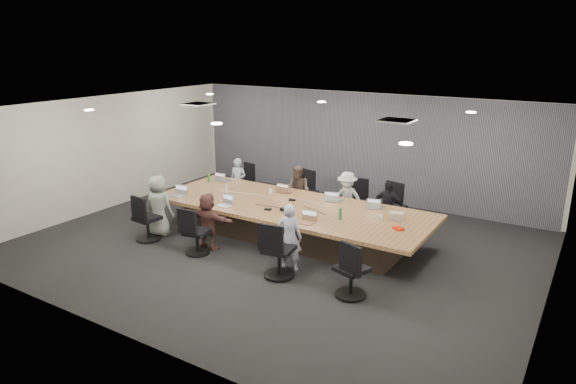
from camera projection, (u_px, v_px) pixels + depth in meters
The scene contains 41 objects.
floor at pixel (278, 245), 10.61m from camera, with size 10.00×8.00×0.00m, color black.
ceiling at pixel (277, 110), 9.82m from camera, with size 10.00×8.00×0.00m, color white.
wall_back at pixel (360, 146), 13.47m from camera, with size 10.00×2.80×0.00m, color beige.
wall_front at pixel (117, 245), 6.96m from camera, with size 10.00×2.80×0.00m, color beige.
wall_left at pixel (109, 152), 12.75m from camera, with size 8.00×2.80×0.00m, color beige.
wall_right at pixel (557, 226), 7.68m from camera, with size 8.00×2.80×0.00m, color beige.
curtain at pixel (359, 147), 13.40m from camera, with size 9.80×0.04×2.80m, color slate.
conference_table at pixel (290, 220), 10.90m from camera, with size 6.00×2.20×0.74m.
chair_0 at pixel (246, 187), 13.53m from camera, with size 0.49×0.49×0.72m, color black, non-canonical shape.
chair_1 at pixel (306, 195), 12.59m from camera, with size 0.56×0.56×0.83m, color black, non-canonical shape.
chair_2 at pixel (353, 205), 11.95m from camera, with size 0.53×0.53×0.78m, color black, non-canonical shape.
chair_3 at pixel (392, 211), 11.46m from camera, with size 0.56×0.56×0.84m, color black, non-canonical shape.
chair_4 at pixel (147, 222), 10.78m from camera, with size 0.55×0.55×0.81m, color black, non-canonical shape.
chair_5 at pixel (197, 236), 10.10m from camera, with size 0.51×0.51×0.76m, color black, non-canonical shape.
chair_6 at pixel (279, 254), 9.10m from camera, with size 0.59×0.59×0.87m, color black, non-canonical shape.
chair_7 at pixel (351, 273), 8.39m from camera, with size 0.55×0.55×0.82m, color black, non-canonical shape.
person_0 at pixel (238, 181), 13.18m from camera, with size 0.43×0.28×1.18m, color #9FB6C3.
laptop_0 at pixel (224, 180), 12.69m from camera, with size 0.31×0.21×0.02m, color #B2B2B7.
person_1 at pixel (298, 191), 12.25m from camera, with size 0.60×0.47×1.24m, color brown.
laptop_1 at pixel (286, 191), 11.77m from camera, with size 0.32×0.22×0.02m, color #8C6647.
person_2 at pixel (347, 199), 11.60m from camera, with size 0.81×0.47×1.25m, color #B2BDB5.
laptop_2 at pixel (336, 200), 11.12m from camera, with size 0.32×0.22×0.02m, color #B2B2B7.
person_3 at pixel (387, 207), 11.12m from camera, with size 0.70×0.29×1.20m, color black.
laptop_3 at pixel (378, 207), 10.63m from camera, with size 0.28×0.20×0.02m, color #B2B2B7.
person_4 at pixel (159, 206), 10.99m from camera, with size 0.65×0.42×1.33m, color gray.
laptop_4 at pixel (177, 196), 11.42m from camera, with size 0.34×0.24×0.02m, color #B2B2B7.
person_5 at pixel (208, 221), 10.32m from camera, with size 1.08×0.34×1.17m, color brown.
laptop_5 at pixel (225, 206), 10.72m from camera, with size 0.30×0.21×0.02m, color #B2B2B7.
person_6 at pixel (289, 237), 9.33m from camera, with size 0.46×0.30×1.27m, color #B4B0D0.
laptop_6 at pixel (305, 222), 9.74m from camera, with size 0.33×0.23×0.02m, color #8C6647.
bottle_green_left at pixel (209, 177), 12.52m from camera, with size 0.07×0.07×0.24m, color #37783E.
bottle_green_right at pixel (340, 214), 9.88m from camera, with size 0.07×0.07×0.24m, color #37783E.
bottle_clear at pixel (227, 188), 11.68m from camera, with size 0.06×0.06×0.19m, color silver.
cup_white_far at pixel (271, 191), 11.62m from camera, with size 0.07×0.07×0.09m, color white.
cup_white_near at pixel (381, 217), 9.90m from camera, with size 0.08×0.08×0.10m, color white.
mug_brown at pixel (184, 188), 11.81m from camera, with size 0.10×0.10×0.12m, color brown.
mic_left at pixel (268, 209), 10.49m from camera, with size 0.14×0.10×0.03m, color black.
mic_right at pixel (292, 200), 11.11m from camera, with size 0.15×0.10×0.03m, color black.
stapler at pixel (284, 210), 10.40m from camera, with size 0.18×0.04×0.07m, color black.
canvas_bag at pixel (397, 216), 9.89m from camera, with size 0.28×0.17×0.15m, color #B9A68E.
snack_packet at pixel (398, 228), 9.40m from camera, with size 0.19×0.13×0.04m, color red.
Camera 1 is at (5.40, -8.25, 4.08)m, focal length 32.00 mm.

